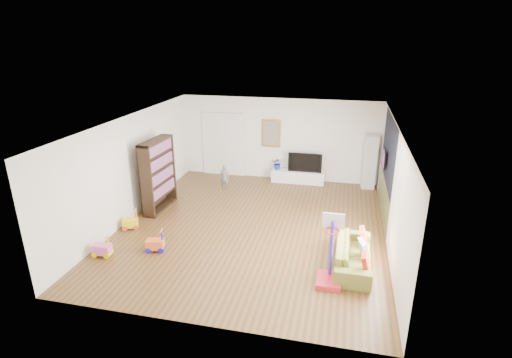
% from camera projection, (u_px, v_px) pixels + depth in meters
% --- Properties ---
extents(floor, '(6.50, 7.50, 0.00)m').
position_uv_depth(floor, '(253.00, 227.00, 10.16)').
color(floor, brown).
rests_on(floor, ground).
extents(ceiling, '(6.50, 7.50, 0.00)m').
position_uv_depth(ceiling, '(252.00, 122.00, 9.24)').
color(ceiling, white).
rests_on(ceiling, ground).
extents(wall_back, '(6.50, 0.00, 2.70)m').
position_uv_depth(wall_back, '(279.00, 139.00, 13.13)').
color(wall_back, white).
rests_on(wall_back, ground).
extents(wall_front, '(6.50, 0.00, 2.70)m').
position_uv_depth(wall_front, '(197.00, 255.00, 6.27)').
color(wall_front, silver).
rests_on(wall_front, ground).
extents(wall_left, '(0.00, 7.50, 2.70)m').
position_uv_depth(wall_left, '(131.00, 167.00, 10.38)').
color(wall_left, silver).
rests_on(wall_left, ground).
extents(wall_right, '(0.00, 7.50, 2.70)m').
position_uv_depth(wall_right, '(392.00, 188.00, 9.02)').
color(wall_right, white).
rests_on(wall_right, ground).
extents(navy_accent, '(0.01, 3.20, 1.70)m').
position_uv_depth(navy_accent, '(389.00, 150.00, 10.13)').
color(navy_accent, black).
rests_on(navy_accent, wall_right).
extents(olive_wainscot, '(0.01, 3.20, 1.00)m').
position_uv_depth(olive_wainscot, '(383.00, 199.00, 10.60)').
color(olive_wainscot, brown).
rests_on(olive_wainscot, wall_right).
extents(doorway, '(1.45, 0.06, 2.10)m').
position_uv_depth(doorway, '(223.00, 145.00, 13.60)').
color(doorway, white).
rests_on(doorway, ground).
extents(painting_back, '(0.62, 0.06, 0.92)m').
position_uv_depth(painting_back, '(271.00, 133.00, 13.08)').
color(painting_back, gold).
rests_on(painting_back, wall_back).
extents(artwork_right, '(0.04, 0.56, 0.46)m').
position_uv_depth(artwork_right, '(384.00, 159.00, 10.43)').
color(artwork_right, '#7F3F8C').
rests_on(artwork_right, wall_right).
extents(media_console, '(1.73, 0.44, 0.40)m').
position_uv_depth(media_console, '(298.00, 176.00, 13.13)').
color(media_console, white).
rests_on(media_console, ground).
extents(tall_cabinet, '(0.42, 0.42, 1.71)m').
position_uv_depth(tall_cabinet, '(370.00, 162.00, 12.45)').
color(tall_cabinet, silver).
rests_on(tall_cabinet, ground).
extents(bookshelf, '(0.41, 1.37, 1.98)m').
position_uv_depth(bookshelf, '(158.00, 175.00, 10.90)').
color(bookshelf, black).
rests_on(bookshelf, ground).
extents(sofa, '(0.75, 1.86, 0.54)m').
position_uv_depth(sofa, '(353.00, 254.00, 8.37)').
color(sofa, olive).
rests_on(sofa, ground).
extents(basketball_hoop, '(0.49, 0.59, 1.42)m').
position_uv_depth(basketball_hoop, '(331.00, 251.00, 7.63)').
color(basketball_hoop, red).
rests_on(basketball_hoop, ground).
extents(ride_on_yellow, '(0.44, 0.36, 0.50)m').
position_uv_depth(ride_on_yellow, '(130.00, 220.00, 9.97)').
color(ride_on_yellow, yellow).
rests_on(ride_on_yellow, ground).
extents(ride_on_orange, '(0.44, 0.33, 0.52)m').
position_uv_depth(ride_on_orange, '(155.00, 241.00, 8.94)').
color(ride_on_orange, orange).
rests_on(ride_on_orange, ground).
extents(ride_on_pink, '(0.41, 0.27, 0.52)m').
position_uv_depth(ride_on_pink, '(101.00, 245.00, 8.74)').
color(ride_on_pink, '#E05EAE').
rests_on(ride_on_pink, ground).
extents(child, '(0.30, 0.19, 0.81)m').
position_uv_depth(child, '(225.00, 177.00, 12.47)').
color(child, slate).
rests_on(child, ground).
extents(tv, '(1.09, 0.15, 0.63)m').
position_uv_depth(tv, '(305.00, 162.00, 12.94)').
color(tv, black).
rests_on(tv, media_console).
extents(vase_plant, '(0.39, 0.34, 0.40)m').
position_uv_depth(vase_plant, '(278.00, 163.00, 13.14)').
color(vase_plant, navy).
rests_on(vase_plant, media_console).
extents(pillow_left, '(0.12, 0.36, 0.35)m').
position_uv_depth(pillow_left, '(365.00, 262.00, 7.79)').
color(pillow_left, '#B82A10').
rests_on(pillow_left, sofa).
extents(pillow_center, '(0.19, 0.40, 0.38)m').
position_uv_depth(pillow_center, '(363.00, 249.00, 8.26)').
color(pillow_center, white).
rests_on(pillow_center, sofa).
extents(pillow_right, '(0.11, 0.40, 0.40)m').
position_uv_depth(pillow_right, '(363.00, 237.00, 8.74)').
color(pillow_right, '#D4462A').
rests_on(pillow_right, sofa).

